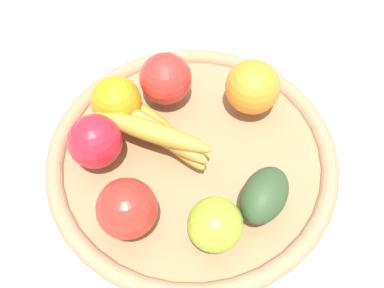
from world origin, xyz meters
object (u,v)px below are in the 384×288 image
at_px(apple_3, 127,209).
at_px(avocado, 264,195).
at_px(apple_0, 166,79).
at_px(banana_bunch, 158,131).
at_px(orange_0, 253,87).
at_px(apple_1, 95,141).
at_px(apple_2, 215,225).
at_px(orange_1, 116,101).

bearing_deg(apple_3, avocado, -153.83).
xyz_separation_m(apple_0, banana_bunch, (-0.02, 0.09, -0.01)).
distance_m(apple_3, apple_0, 0.22).
xyz_separation_m(apple_0, orange_0, (-0.13, -0.02, 0.00)).
distance_m(apple_0, apple_1, 0.15).
bearing_deg(apple_2, orange_0, -87.47).
distance_m(orange_1, apple_1, 0.08).
relative_size(banana_bunch, orange_0, 2.18).
xyz_separation_m(orange_1, apple_2, (-0.19, 0.14, -0.00)).
distance_m(avocado, orange_0, 0.17).
bearing_deg(orange_0, apple_2, 92.53).
relative_size(apple_3, orange_0, 0.95).
bearing_deg(orange_1, apple_3, 117.92).
height_order(apple_3, apple_0, apple_0).
xyz_separation_m(orange_1, apple_1, (-0.00, 0.08, 0.00)).
relative_size(apple_2, apple_1, 0.92).
height_order(avocado, banana_bunch, avocado).
relative_size(orange_0, apple_1, 1.08).
bearing_deg(apple_2, orange_1, -35.94).
xyz_separation_m(apple_2, apple_1, (0.19, -0.07, 0.00)).
relative_size(avocado, apple_1, 1.12).
distance_m(orange_0, apple_1, 0.24).
bearing_deg(avocado, apple_1, -0.66).
height_order(orange_1, orange_0, orange_0).
bearing_deg(apple_0, orange_0, -169.53).
bearing_deg(apple_0, apple_1, 68.55).
distance_m(orange_0, apple_2, 0.23).
height_order(apple_0, apple_2, apple_0).
relative_size(apple_3, apple_1, 1.02).
bearing_deg(orange_1, apple_1, 90.75).
bearing_deg(apple_0, apple_2, 124.54).
height_order(banana_bunch, orange_0, orange_0).
height_order(apple_3, orange_1, apple_3).
height_order(banana_bunch, apple_1, apple_1).
relative_size(apple_3, banana_bunch, 0.44).
bearing_deg(apple_1, apple_2, 161.32).
bearing_deg(apple_3, orange_1, -62.08).
bearing_deg(banana_bunch, apple_2, 136.16).
relative_size(apple_3, apple_0, 0.99).
height_order(avocado, apple_0, apple_0).
relative_size(orange_1, apple_1, 0.97).
bearing_deg(avocado, apple_0, -36.68).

